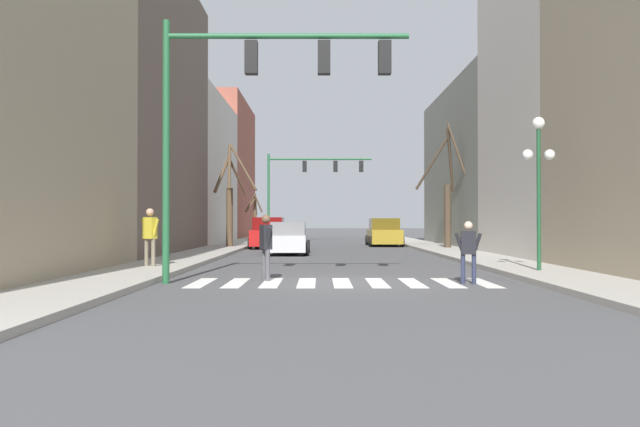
{
  "coord_description": "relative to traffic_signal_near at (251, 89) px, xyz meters",
  "views": [
    {
      "loc": [
        -0.56,
        -15.85,
        1.58
      ],
      "look_at": [
        -0.36,
        31.42,
        2.15
      ],
      "focal_mm": 35.0,
      "sensor_mm": 36.0,
      "label": 1
    }
  ],
  "objects": [
    {
      "name": "crosswalk_stripes",
      "position": [
        2.23,
        0.2,
        -4.92
      ],
      "size": [
        7.65,
        2.6,
        0.01
      ],
      "color": "white",
      "rests_on": "ground_plane"
    },
    {
      "name": "sidewalk_right",
      "position": [
        8.14,
        0.12,
        -4.84
      ],
      "size": [
        2.42,
        90.0,
        0.15
      ],
      "color": "#ADA89E",
      "rests_on": "ground_plane"
    },
    {
      "name": "street_tree_right_near",
      "position": [
        -3.39,
        19.35,
        -2.18
      ],
      "size": [
        2.39,
        2.73,
        5.83
      ],
      "color": "brown",
      "rests_on": "sidewalk_left"
    },
    {
      "name": "traffic_signal_far",
      "position": [
        0.65,
        31.31,
        0.07
      ],
      "size": [
        7.88,
        0.28,
        6.66
      ],
      "color": "#236038",
      "rests_on": "ground_plane"
    },
    {
      "name": "building_row_left",
      "position": [
        -7.89,
        19.98,
        1.2
      ],
      "size": [
        6.0,
        52.92,
        13.59
      ],
      "color": "tan",
      "rests_on": "ground_plane"
    },
    {
      "name": "car_driving_away_lane",
      "position": [
        -1.31,
        20.41,
        -4.09
      ],
      "size": [
        2.07,
        4.21,
        1.79
      ],
      "rotation": [
        0.0,
        0.0,
        1.57
      ],
      "color": "red",
      "rests_on": "ground_plane"
    },
    {
      "name": "car_parked_left_far",
      "position": [
        5.74,
        23.76,
        -4.11
      ],
      "size": [
        2.15,
        4.39,
        1.75
      ],
      "rotation": [
        0.0,
        0.0,
        1.57
      ],
      "color": "#A38423",
      "rests_on": "ground_plane"
    },
    {
      "name": "street_tree_right_far",
      "position": [
        -3.69,
        35.42,
        -2.87
      ],
      "size": [
        1.49,
        1.69,
        3.74
      ],
      "color": "brown",
      "rests_on": "sidewalk_left"
    },
    {
      "name": "building_row_right",
      "position": [
        12.35,
        11.42,
        0.64
      ],
      "size": [
        6.0,
        35.98,
        12.92
      ],
      "color": "tan",
      "rests_on": "ground_plane"
    },
    {
      "name": "sidewalk_left",
      "position": [
        -3.68,
        0.12,
        -4.84
      ],
      "size": [
        2.42,
        90.0,
        0.15
      ],
      "color": "#ADA89E",
      "rests_on": "ground_plane"
    },
    {
      "name": "pedestrian_near_right_corner",
      "position": [
        -3.73,
        4.04,
        -3.69
      ],
      "size": [
        0.71,
        0.51,
        1.83
      ],
      "rotation": [
        0.0,
        0.0,
        5.71
      ],
      "color": "#7A705B",
      "rests_on": "sidewalk_left"
    },
    {
      "name": "ground_plane",
      "position": [
        2.23,
        0.12,
        -4.92
      ],
      "size": [
        240.0,
        240.0,
        0.0
      ],
      "primitive_type": "plane",
      "color": "#4C4C4F"
    },
    {
      "name": "street_tree_left_near",
      "position": [
        8.61,
        18.11,
        -2.08
      ],
      "size": [
        2.62,
        2.26,
        6.76
      ],
      "color": "#473828",
      "rests_on": "sidewalk_right"
    },
    {
      "name": "pedestrian_on_right_sidewalk",
      "position": [
        5.4,
        -0.09,
        -3.99
      ],
      "size": [
        0.68,
        0.26,
        1.57
      ],
      "rotation": [
        0.0,
        0.0,
        6.13
      ],
      "color": "#282D47",
      "rests_on": "ground_plane"
    },
    {
      "name": "traffic_signal_near",
      "position": [
        0.0,
        0.0,
        0.0
      ],
      "size": [
        6.23,
        0.28,
        6.67
      ],
      "color": "#236038",
      "rests_on": "ground_plane"
    },
    {
      "name": "pedestrian_on_left_sidewalk",
      "position": [
        0.23,
        0.81,
        -3.88
      ],
      "size": [
        0.38,
        0.73,
        1.75
      ],
      "rotation": [
        0.0,
        0.0,
        1.97
      ],
      "color": "#4C4C51",
      "rests_on": "ground_plane"
    },
    {
      "name": "street_lamp_right_corner",
      "position": [
        8.04,
        2.37,
        -1.62
      ],
      "size": [
        0.95,
        0.36,
        4.46
      ],
      "color": "#1E4C2D",
      "rests_on": "sidewalk_right"
    },
    {
      "name": "car_parked_left_mid",
      "position": [
        0.17,
        14.02,
        -4.2
      ],
      "size": [
        1.98,
        4.57,
        1.53
      ],
      "rotation": [
        0.0,
        0.0,
        -1.57
      ],
      "color": "silver",
      "rests_on": "ground_plane"
    }
  ]
}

